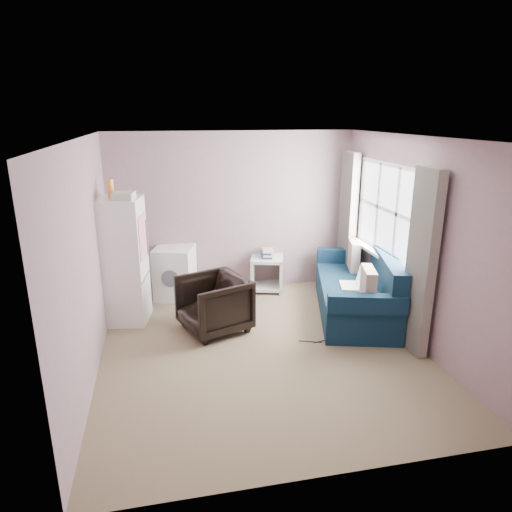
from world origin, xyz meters
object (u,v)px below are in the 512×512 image
Objects in this scene: armchair at (214,301)px; fridge at (122,260)px; side_table at (267,271)px; washing_machine at (175,271)px; sofa at (359,291)px.

fridge is at bearing -136.46° from armchair.
side_table is at bearing 27.73° from fridge.
armchair is 1.62m from side_table.
washing_machine is 0.35× the size of sofa.
fridge is at bearing -172.36° from sofa.
sofa is (2.53, -1.15, -0.07)m from washing_machine.
side_table is 0.30× the size of sofa.
fridge is 2.33m from side_table.
armchair is 0.36× the size of sofa.
side_table is at bearing 148.41° from sofa.
armchair is 2.09m from sofa.
sofa is (2.08, 0.11, -0.06)m from armchair.
side_table is 1.58m from sofa.
armchair is 1.35m from fridge.
washing_machine is 2.79m from sofa.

